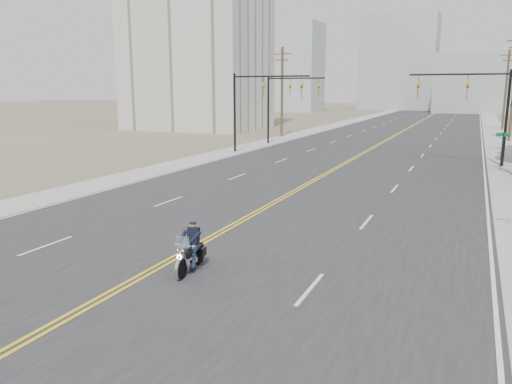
{
  "coord_description": "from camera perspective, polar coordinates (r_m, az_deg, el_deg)",
  "views": [
    {
      "loc": [
        8.92,
        -8.83,
        5.59
      ],
      "look_at": [
        1.17,
        8.93,
        1.6
      ],
      "focal_mm": 35.0,
      "sensor_mm": 36.0,
      "label": 1
    }
  ],
  "objects": [
    {
      "name": "motorcyclist",
      "position": [
        15.71,
        -7.54,
        -6.31
      ],
      "size": [
        1.12,
        2.08,
        1.55
      ],
      "primitive_type": null,
      "rotation": [
        0.0,
        0.0,
        3.28
      ],
      "color": "black",
      "rests_on": "ground"
    },
    {
      "name": "ground_plane",
      "position": [
        13.74,
        -20.3,
        -13.14
      ],
      "size": [
        400.0,
        400.0,
        0.0
      ],
      "primitive_type": "plane",
      "color": "#776D56",
      "rests_on": "ground"
    },
    {
      "name": "sidewalk_left",
      "position": [
        81.62,
        9.12,
        7.57
      ],
      "size": [
        3.0,
        200.0,
        0.01
      ],
      "primitive_type": "cube",
      "color": "#A5A5A0",
      "rests_on": "ground"
    },
    {
      "name": "apartment_block",
      "position": [
        74.34,
        -6.78,
        18.84
      ],
      "size": [
        18.0,
        14.0,
        30.0
      ],
      "primitive_type": "cube",
      "color": "silver",
      "rests_on": "ground"
    },
    {
      "name": "haze_bldg_b",
      "position": [
        133.84,
        23.67,
        11.29
      ],
      "size": [
        18.0,
        14.0,
        14.0
      ],
      "primitive_type": "cube",
      "color": "#ADB2B7",
      "rests_on": "ground"
    },
    {
      "name": "utility_pole_left",
      "position": [
        60.73,
        2.99,
        11.52
      ],
      "size": [
        2.2,
        0.3,
        10.5
      ],
      "color": "brown",
      "rests_on": "ground"
    },
    {
      "name": "traffic_mast_right",
      "position": [
        40.84,
        24.02,
        9.74
      ],
      "size": [
        7.1,
        0.26,
        7.0
      ],
      "color": "black",
      "rests_on": "ground"
    },
    {
      "name": "utility_pole_e",
      "position": [
        78.91,
        26.66,
        10.53
      ],
      "size": [
        2.2,
        0.3,
        11.0
      ],
      "color": "brown",
      "rests_on": "ground"
    },
    {
      "name": "road",
      "position": [
        79.53,
        17.22,
        7.1
      ],
      "size": [
        20.0,
        200.0,
        0.01
      ],
      "primitive_type": "cube",
      "color": "#303033",
      "rests_on": "ground"
    },
    {
      "name": "sidewalk_right",
      "position": [
        79.07,
        25.56,
        6.46
      ],
      "size": [
        3.0,
        200.0,
        0.01
      ],
      "primitive_type": "cube",
      "color": "#A5A5A0",
      "rests_on": "ground"
    },
    {
      "name": "traffic_mast_far",
      "position": [
        52.13,
        3.16,
        10.84
      ],
      "size": [
        6.1,
        0.26,
        7.0
      ],
      "color": "black",
      "rests_on": "ground"
    },
    {
      "name": "haze_bldg_f",
      "position": [
        150.83,
        0.6,
        12.56
      ],
      "size": [
        12.0,
        12.0,
        16.0
      ],
      "primitive_type": "cube",
      "color": "#ADB2B7",
      "rests_on": "ground"
    },
    {
      "name": "traffic_mast_left",
      "position": [
        44.58,
        -0.09,
        10.8
      ],
      "size": [
        7.1,
        0.26,
        7.0
      ],
      "color": "black",
      "rests_on": "ground"
    },
    {
      "name": "haze_bldg_d",
      "position": [
        150.48,
        16.05,
        14.03
      ],
      "size": [
        20.0,
        15.0,
        26.0
      ],
      "primitive_type": "cube",
      "color": "#ADB2B7",
      "rests_on": "ground"
    },
    {
      "name": "street_sign",
      "position": [
        39.06,
        26.32,
        4.87
      ],
      "size": [
        0.9,
        0.06,
        2.62
      ],
      "color": "black",
      "rests_on": "ground"
    },
    {
      "name": "haze_bldg_a",
      "position": [
        131.5,
        4.17,
        13.97
      ],
      "size": [
        14.0,
        12.0,
        22.0
      ],
      "primitive_type": "cube",
      "color": "#B7BCC6",
      "rests_on": "ground"
    }
  ]
}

